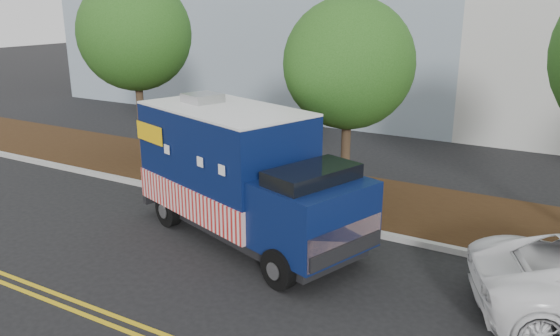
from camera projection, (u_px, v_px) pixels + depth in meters
The scene contains 9 objects.
ground at pixel (258, 235), 13.65m from camera, with size 120.00×120.00×0.00m, color black.
curb at pixel (285, 214), 14.79m from camera, with size 120.00×0.18×0.15m, color #9E9E99.
mulch_strip at pixel (319, 192), 16.53m from camera, with size 120.00×4.00×0.15m, color black.
centerline_near at pixel (129, 321), 9.95m from camera, with size 120.00×0.10×0.01m, color gold.
centerline_far at pixel (118, 328), 9.75m from camera, with size 120.00×0.10×0.01m, color gold.
tree_a at pixel (135, 34), 18.52m from camera, with size 3.85×3.85×6.48m.
tree_b at pixel (349, 64), 14.64m from camera, with size 3.55×3.55×5.78m.
sign_post at pixel (170, 153), 16.53m from camera, with size 0.06×0.06×2.40m, color #473828.
food_truck at pixel (240, 177), 13.25m from camera, with size 6.78×4.22×3.37m.
Camera 1 is at (6.73, -10.63, 5.58)m, focal length 35.00 mm.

